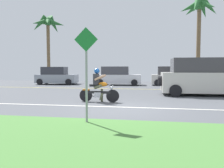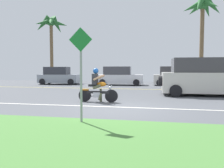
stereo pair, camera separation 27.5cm
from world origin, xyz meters
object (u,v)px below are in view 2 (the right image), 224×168
Objects in this scene: motorcyclist at (98,88)px; palm_tree_1 at (51,27)px; parked_car_0 at (59,76)px; parked_car_2 at (174,77)px; suv_nearby at (204,77)px; street_sign at (81,66)px; parked_car_1 at (119,76)px; palm_tree_0 at (203,12)px.

palm_tree_1 reaches higher than motorcyclist.
palm_tree_1 is at bearing 123.16° from parked_car_0.
motorcyclist is 11.87m from parked_car_2.
street_sign reaches higher than suv_nearby.
palm_tree_0 is (7.81, 4.16, 6.47)m from parked_car_1.
suv_nearby reaches higher than parked_car_2.
motorcyclist is 4.12m from street_sign.
motorcyclist is at bearing -85.69° from parked_car_1.
suv_nearby is 19.47m from palm_tree_1.
parked_car_1 reaches higher than motorcyclist.
parked_car_0 is 0.45× the size of palm_tree_0.
palm_tree_1 reaches higher than suv_nearby.
palm_tree_0 is 16.63m from palm_tree_1.
motorcyclist is at bearing -109.90° from parked_car_2.
parked_car_0 is 7.75m from palm_tree_1.
parked_car_2 reaches higher than parked_car_0.
palm_tree_0 is (7.00, 14.92, 6.62)m from motorcyclist.
palm_tree_0 is (2.96, 3.76, 6.47)m from parked_car_2.
motorcyclist is at bearing -57.54° from palm_tree_1.
parked_car_2 is at bearing 98.05° from suv_nearby.
suv_nearby is 1.24× the size of parked_car_0.
palm_tree_0 reaches higher than street_sign.
suv_nearby is at bearing 59.15° from street_sign.
palm_tree_0 is at bearing 51.76° from parked_car_2.
palm_tree_1 is 22.18m from street_sign.
street_sign reaches higher than parked_car_2.
suv_nearby is (5.12, 3.56, 0.36)m from motorcyclist.
palm_tree_1 is (-14.72, 11.54, 5.38)m from suv_nearby.
parked_car_2 is 15.54m from street_sign.
motorcyclist is 0.48× the size of parked_car_2.
parked_car_1 reaches higher than parked_car_0.
suv_nearby is 1.31× the size of parked_car_2.
parked_car_2 is (4.04, 11.16, 0.15)m from motorcyclist.
parked_car_0 is 16.33m from street_sign.
suv_nearby is 0.55× the size of palm_tree_0.
parked_car_0 is 5.87m from parked_car_1.
parked_car_2 is 8.05m from palm_tree_0.
palm_tree_1 reaches higher than parked_car_0.
suv_nearby is 8.79m from street_sign.
street_sign is at bearing -102.75° from parked_car_2.
street_sign is at bearing -120.85° from suv_nearby.
motorcyclist is 0.71× the size of street_sign.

